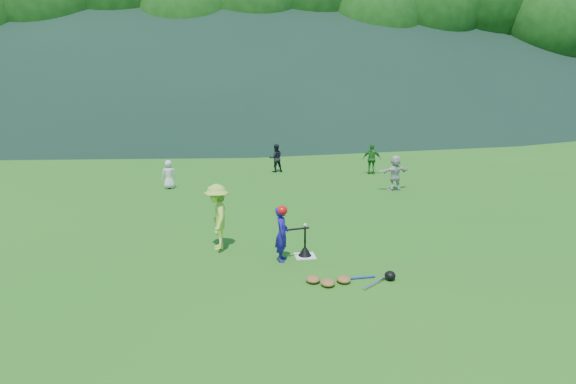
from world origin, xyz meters
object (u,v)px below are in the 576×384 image
object	(u,v)px
adult_coach	(217,217)
fielder_c	(372,159)
fielder_b	(276,158)
home_plate	(305,256)
fielder_d	(395,173)
fielder_a	(169,174)
equipment_pile	(344,279)
batter_child	(282,234)
batting_tee	(305,251)

from	to	relation	value
adult_coach	fielder_c	world-z (taller)	adult_coach
fielder_b	home_plate	bearing A→B (deg)	80.36
fielder_b	fielder_d	size ratio (longest dim) A/B	0.92
fielder_a	equipment_pile	distance (m)	9.78
batter_child	fielder_d	bearing A→B (deg)	-24.14
fielder_a	batter_child	bearing A→B (deg)	99.76
fielder_a	fielder_d	size ratio (longest dim) A/B	0.82
batter_child	home_plate	bearing A→B (deg)	-58.90
fielder_c	equipment_pile	distance (m)	10.96
adult_coach	fielder_b	size ratio (longest dim) A/B	1.40
fielder_c	fielder_d	world-z (taller)	fielder_d
fielder_b	batting_tee	xyz separation A→B (m)	(-0.62, -9.70, -0.42)
fielder_b	fielder_c	distance (m)	3.71
fielder_c	fielder_d	xyz separation A→B (m)	(-0.03, -2.73, 0.01)
adult_coach	fielder_d	xyz separation A→B (m)	(6.07, 5.14, -0.17)
adult_coach	fielder_c	xyz separation A→B (m)	(6.11, 7.87, -0.18)
batting_tee	equipment_pile	bearing A→B (deg)	-73.11
fielder_d	fielder_b	bearing A→B (deg)	-59.30
batter_child	fielder_c	xyz separation A→B (m)	(4.74, 8.87, -0.02)
home_plate	adult_coach	world-z (taller)	adult_coach
home_plate	fielder_a	xyz separation A→B (m)	(-3.36, 7.37, 0.48)
home_plate	fielder_c	size ratio (longest dim) A/B	0.38
home_plate	adult_coach	distance (m)	2.21
adult_coach	equipment_pile	distance (m)	3.49
home_plate	fielder_b	bearing A→B (deg)	86.32
batter_child	fielder_a	world-z (taller)	batter_child
batting_tee	equipment_pile	size ratio (longest dim) A/B	0.38
home_plate	fielder_a	bearing A→B (deg)	114.50
adult_coach	fielder_d	bearing A→B (deg)	130.52
batter_child	equipment_pile	distance (m)	1.85
fielder_a	equipment_pile	world-z (taller)	fielder_a
adult_coach	fielder_d	world-z (taller)	adult_coach
home_plate	batter_child	bearing A→B (deg)	-162.24
batter_child	adult_coach	world-z (taller)	adult_coach
home_plate	fielder_c	bearing A→B (deg)	64.23
home_plate	fielder_d	world-z (taller)	fielder_d
fielder_c	equipment_pile	bearing A→B (deg)	86.89
fielder_d	fielder_c	bearing A→B (deg)	-103.46
batter_child	equipment_pile	size ratio (longest dim) A/B	0.68
home_plate	batter_child	xyz separation A→B (m)	(-0.54, -0.17, 0.60)
adult_coach	equipment_pile	bearing A→B (deg)	44.86
fielder_a	home_plate	bearing A→B (deg)	103.79
fielder_d	adult_coach	bearing A→B (deg)	27.49
fielder_c	equipment_pile	world-z (taller)	fielder_c
batter_child	adult_coach	distance (m)	1.70
fielder_a	equipment_pile	size ratio (longest dim) A/B	0.55
fielder_c	fielder_b	bearing A→B (deg)	0.93
adult_coach	fielder_b	xyz separation A→B (m)	(2.53, 8.88, -0.22)
batting_tee	equipment_pile	world-z (taller)	batting_tee
fielder_a	equipment_pile	bearing A→B (deg)	102.49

